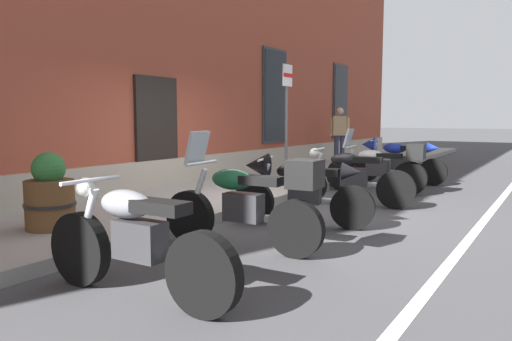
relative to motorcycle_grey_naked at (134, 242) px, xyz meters
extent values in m
plane|color=#38383A|center=(4.13, 1.19, -0.49)|extent=(140.00, 140.00, 0.00)
cube|color=gray|center=(4.13, 2.47, -0.41)|extent=(33.11, 2.56, 0.15)
cube|color=silver|center=(4.13, -2.01, -0.49)|extent=(33.11, 0.12, 0.01)
cube|color=gray|center=(4.13, 3.71, -0.14)|extent=(27.11, 0.10, 0.70)
cube|color=black|center=(4.13, 3.72, 0.66)|extent=(1.10, 0.08, 2.30)
cube|color=#2D2D33|center=(8.65, 3.73, 1.61)|extent=(1.22, 0.06, 2.52)
cube|color=black|center=(8.65, 3.70, 1.61)|extent=(1.10, 0.03, 2.40)
cube|color=#2D2D33|center=(13.17, 3.73, 1.61)|extent=(1.22, 0.06, 2.52)
cube|color=black|center=(13.17, 3.70, 1.61)|extent=(1.10, 0.03, 2.40)
cylinder|color=black|center=(-0.02, 0.68, -0.16)|extent=(0.13, 0.67, 0.67)
cylinder|color=black|center=(0.01, -0.71, -0.16)|extent=(0.13, 0.67, 0.67)
cylinder|color=silver|center=(-0.01, 0.58, 0.10)|extent=(0.08, 0.32, 0.64)
cube|color=#28282B|center=(0.00, -0.07, 0.02)|extent=(0.23, 0.44, 0.32)
ellipsoid|color=slate|center=(0.00, 0.08, 0.31)|extent=(0.27, 0.53, 0.24)
cube|color=black|center=(0.00, -0.30, 0.32)|extent=(0.23, 0.48, 0.10)
cylinder|color=silver|center=(-0.01, 0.50, 0.48)|extent=(0.62, 0.05, 0.04)
cylinder|color=silver|center=(0.13, -0.36, -0.11)|extent=(0.10, 0.45, 0.09)
sphere|color=silver|center=(-0.01, 0.58, 0.41)|extent=(0.18, 0.18, 0.18)
cylinder|color=black|center=(1.69, 0.84, -0.17)|extent=(0.17, 0.64, 0.64)
cylinder|color=black|center=(1.79, -0.56, -0.17)|extent=(0.17, 0.64, 0.64)
cylinder|color=silver|center=(1.70, 0.74, 0.10)|extent=(0.09, 0.33, 0.67)
cube|color=#28282B|center=(1.75, 0.09, 0.01)|extent=(0.25, 0.46, 0.32)
ellipsoid|color=#195633|center=(1.73, 0.24, 0.32)|extent=(0.30, 0.54, 0.24)
cube|color=black|center=(1.76, -0.14, 0.33)|extent=(0.26, 0.50, 0.10)
cylinder|color=silver|center=(1.70, 0.66, 0.49)|extent=(0.62, 0.08, 0.04)
cylinder|color=silver|center=(1.89, -0.20, -0.12)|extent=(0.12, 0.46, 0.09)
cube|color=#B2BCC6|center=(1.70, 0.72, 0.67)|extent=(0.37, 0.17, 0.40)
cube|color=black|center=(1.80, -0.66, 0.43)|extent=(0.38, 0.35, 0.30)
cylinder|color=black|center=(3.06, 0.80, -0.19)|extent=(0.26, 0.61, 0.60)
cylinder|color=black|center=(3.39, -0.58, -0.19)|extent=(0.26, 0.61, 0.60)
cylinder|color=silver|center=(3.08, 0.70, 0.06)|extent=(0.14, 0.32, 0.64)
cube|color=#28282B|center=(3.23, 0.06, -0.01)|extent=(0.32, 0.48, 0.32)
ellipsoid|color=black|center=(3.20, 0.21, 0.27)|extent=(0.37, 0.57, 0.24)
cube|color=black|center=(3.29, -0.16, 0.28)|extent=(0.33, 0.52, 0.10)
cylinder|color=silver|center=(3.10, 0.63, 0.44)|extent=(0.61, 0.18, 0.04)
cylinder|color=silver|center=(3.42, -0.20, -0.14)|extent=(0.19, 0.46, 0.09)
cone|color=black|center=(3.07, 0.75, 0.34)|extent=(0.43, 0.41, 0.36)
cone|color=black|center=(3.38, -0.56, 0.30)|extent=(0.29, 0.31, 0.24)
cylinder|color=black|center=(4.96, 0.86, -0.17)|extent=(0.22, 0.66, 0.65)
cylinder|color=black|center=(5.21, -0.63, -0.17)|extent=(0.22, 0.66, 0.65)
cylinder|color=silver|center=(4.98, 0.76, 0.09)|extent=(0.12, 0.32, 0.65)
cube|color=#28282B|center=(5.09, 0.06, 0.01)|extent=(0.29, 0.47, 0.32)
ellipsoid|color=black|center=(5.07, 0.21, 0.30)|extent=(0.34, 0.56, 0.24)
cube|color=black|center=(5.13, -0.16, 0.31)|extent=(0.30, 0.51, 0.10)
cylinder|color=silver|center=(4.99, 0.68, 0.47)|extent=(0.62, 0.14, 0.04)
cylinder|color=silver|center=(5.26, -0.21, -0.12)|extent=(0.16, 0.46, 0.09)
sphere|color=silver|center=(4.98, 0.76, 0.40)|extent=(0.18, 0.18, 0.18)
cylinder|color=black|center=(6.71, 0.94, -0.16)|extent=(0.17, 0.67, 0.66)
cylinder|color=black|center=(6.82, -0.43, -0.16)|extent=(0.17, 0.67, 0.66)
cylinder|color=silver|center=(6.71, 0.84, 0.07)|extent=(0.09, 0.30, 0.60)
cube|color=#28282B|center=(6.77, 0.21, 0.02)|extent=(0.26, 0.46, 0.32)
ellipsoid|color=#B7BABF|center=(6.75, 0.36, 0.26)|extent=(0.30, 0.54, 0.24)
cube|color=black|center=(6.79, -0.02, 0.27)|extent=(0.26, 0.50, 0.10)
cylinder|color=silver|center=(6.72, 0.76, 0.43)|extent=(0.62, 0.09, 0.04)
cylinder|color=silver|center=(6.91, -0.08, -0.11)|extent=(0.13, 0.46, 0.09)
cube|color=#B2BCC6|center=(6.72, 0.82, 0.61)|extent=(0.37, 0.17, 0.40)
cube|color=black|center=(6.83, -0.53, 0.37)|extent=(0.38, 0.35, 0.30)
cylinder|color=black|center=(8.35, 1.02, -0.19)|extent=(0.17, 0.62, 0.61)
cylinder|color=black|center=(8.48, -0.50, -0.19)|extent=(0.17, 0.62, 0.61)
cylinder|color=silver|center=(8.36, 0.92, 0.10)|extent=(0.10, 0.34, 0.69)
cube|color=#28282B|center=(8.42, 0.21, -0.01)|extent=(0.26, 0.46, 0.32)
ellipsoid|color=#192D9E|center=(8.41, 0.36, 0.33)|extent=(0.30, 0.54, 0.24)
cube|color=black|center=(8.44, -0.02, 0.34)|extent=(0.26, 0.50, 0.10)
cylinder|color=silver|center=(8.37, 0.84, 0.50)|extent=(0.62, 0.09, 0.04)
cylinder|color=silver|center=(8.57, -0.08, -0.14)|extent=(0.13, 0.46, 0.09)
cone|color=#192D9E|center=(8.36, 0.97, 0.40)|extent=(0.39, 0.37, 0.36)
cone|color=#192D9E|center=(8.48, -0.48, 0.36)|extent=(0.26, 0.28, 0.24)
cylinder|color=#2D3351|center=(11.14, 2.78, 0.08)|extent=(0.14, 0.14, 0.83)
cylinder|color=#2D3351|center=(11.06, 2.94, 0.08)|extent=(0.14, 0.14, 0.83)
cube|color=tan|center=(11.10, 2.86, 0.79)|extent=(0.36, 0.45, 0.59)
sphere|color=tan|center=(11.10, 2.86, 1.22)|extent=(0.22, 0.22, 0.22)
cylinder|color=tan|center=(11.22, 2.64, 0.76)|extent=(0.09, 0.09, 0.56)
cylinder|color=tan|center=(10.99, 3.09, 0.76)|extent=(0.09, 0.09, 0.56)
cylinder|color=#4C4C51|center=(6.10, 1.95, 0.90)|extent=(0.06, 0.06, 2.48)
cube|color=white|center=(6.10, 1.93, 1.89)|extent=(0.36, 0.03, 0.44)
cube|color=red|center=(6.10, 1.92, 1.89)|extent=(0.36, 0.01, 0.08)
cylinder|color=brown|center=(0.82, 2.33, -0.04)|extent=(0.59, 0.59, 0.60)
cylinder|color=black|center=(0.82, 2.33, -0.04)|extent=(0.62, 0.62, 0.04)
sphere|color=#28602D|center=(0.82, 2.33, 0.40)|extent=(0.40, 0.40, 0.40)
camera|label=1|loc=(-2.77, -2.95, 1.01)|focal=34.08mm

